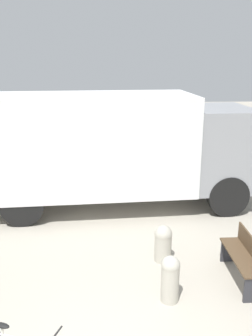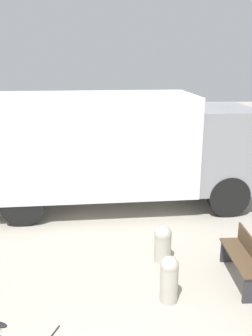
% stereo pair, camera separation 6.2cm
% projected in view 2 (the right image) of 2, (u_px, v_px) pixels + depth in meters
% --- Properties ---
extents(delivery_truck, '(7.52, 2.60, 3.08)m').
position_uv_depth(delivery_truck, '(112.00, 145.00, 9.99)').
color(delivery_truck, white).
rests_on(delivery_truck, ground).
extents(park_bench, '(0.43, 1.44, 0.85)m').
position_uv_depth(park_bench, '(244.00, 257.00, 6.86)').
color(park_bench, brown).
rests_on(park_bench, ground).
extents(bollard_near_bench, '(0.32, 0.32, 0.84)m').
position_uv_depth(bollard_near_bench, '(169.00, 277.00, 6.28)').
color(bollard_near_bench, '#B2AD9E').
rests_on(bollard_near_bench, ground).
extents(bollard_far_bench, '(0.36, 0.36, 0.77)m').
position_uv_depth(bollard_far_bench, '(163.00, 242.00, 7.55)').
color(bollard_far_bench, '#B2AD9E').
rests_on(bollard_far_bench, ground).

